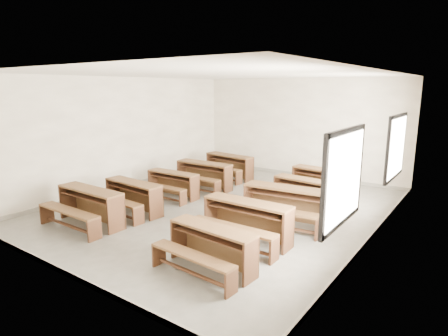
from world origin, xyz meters
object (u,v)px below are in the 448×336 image
Objects in this scene: desk_set_0 at (89,204)px; desk_set_3 at (203,174)px; desk_set_7 at (284,203)px; desk_set_9 at (322,181)px; desk_set_1 at (132,195)px; desk_set_5 at (210,245)px; desk_set_8 at (305,192)px; desk_set_6 at (246,219)px; desk_set_2 at (172,183)px; desk_set_4 at (228,165)px.

desk_set_3 is at bearing 87.83° from desk_set_0.
desk_set_7 is 2.43m from desk_set_9.
desk_set_0 is at bearing -150.22° from desk_set_7.
desk_set_5 is at bearing -16.44° from desk_set_1.
desk_set_8 is at bearing 47.79° from desk_set_0.
desk_set_7 is (3.40, 2.48, 0.02)m from desk_set_0.
desk_set_6 reaches higher than desk_set_8.
desk_set_6 is 1.03× the size of desk_set_8.
desk_set_7 is at bearing 26.77° from desk_set_1.
desk_set_9 is (-0.05, 5.01, 0.04)m from desk_set_5.
desk_set_8 reaches higher than desk_set_5.
desk_set_3 is at bearing 133.60° from desk_set_5.
desk_set_2 is at bearing -139.35° from desk_set_9.
desk_set_3 is 3.46m from desk_set_7.
desk_set_9 is (0.07, 3.74, -0.01)m from desk_set_6.
desk_set_4 is (0.01, 5.24, -0.01)m from desk_set_0.
desk_set_2 is 0.86× the size of desk_set_4.
desk_set_3 is at bearing 152.63° from desk_set_7.
desk_set_4 is at bearing 95.23° from desk_set_1.
desk_set_5 is at bearing -51.44° from desk_set_4.
desk_set_3 is at bearing -175.49° from desk_set_8.
desk_set_1 is at bearing -178.89° from desk_set_6.
desk_set_7 is at bearing -83.12° from desk_set_8.
desk_set_7 is at bearing -22.47° from desk_set_3.
desk_set_0 is 0.99× the size of desk_set_6.
desk_set_4 reaches higher than desk_set_5.
desk_set_5 is at bearing -84.50° from desk_set_8.
desk_set_8 is at bearing 42.14° from desk_set_1.
desk_set_6 is 3.74m from desk_set_9.
desk_set_7 is (0.16, 1.31, 0.01)m from desk_set_6.
desk_set_6 is at bearing -24.58° from desk_set_2.
desk_set_2 is 3.52m from desk_set_6.
desk_set_3 is 1.02× the size of desk_set_8.
desk_set_0 reaches higher than desk_set_5.
desk_set_6 is at bearing -85.89° from desk_set_9.
desk_set_5 is at bearing -97.03° from desk_set_7.
desk_set_8 is at bearing -18.75° from desk_set_4.
desk_set_0 is at bearing -93.43° from desk_set_1.
desk_set_9 is (-0.06, 1.25, 0.02)m from desk_set_8.
desk_set_5 is at bearing -85.04° from desk_set_6.
desk_set_7 is at bearing 36.53° from desk_set_0.
desk_set_3 reaches higher than desk_set_5.
desk_set_3 reaches higher than desk_set_9.
desk_set_6 is (3.23, -1.39, 0.06)m from desk_set_2.
desk_set_5 is 5.01m from desk_set_9.
desk_set_7 is at bearing -82.82° from desk_set_9.
desk_set_6 is 0.93× the size of desk_set_7.
desk_set_0 is 1.00× the size of desk_set_3.
desk_set_2 is at bearing -98.91° from desk_set_3.
desk_set_1 is 0.95× the size of desk_set_6.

